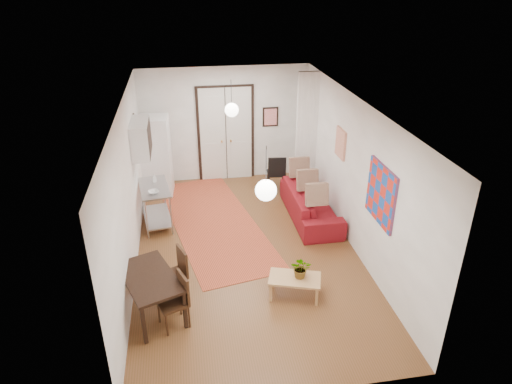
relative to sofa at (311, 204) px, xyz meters
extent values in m
plane|color=brown|center=(-1.59, -1.04, -0.33)|extent=(7.00, 7.00, 0.00)
cube|color=white|center=(-1.59, -1.04, 2.57)|extent=(4.20, 7.00, 0.02)
cube|color=white|center=(-1.59, 2.46, 1.12)|extent=(4.20, 0.02, 2.90)
cube|color=white|center=(-1.59, -4.54, 1.12)|extent=(4.20, 0.02, 2.90)
cube|color=white|center=(-3.69, -1.04, 1.12)|extent=(0.02, 7.00, 2.90)
cube|color=white|center=(0.51, -1.04, 1.12)|extent=(0.02, 7.00, 2.90)
cube|color=silver|center=(-1.59, 2.42, 0.87)|extent=(1.44, 0.06, 2.50)
cube|color=white|center=(0.26, 1.51, 1.12)|extent=(0.50, 0.10, 2.90)
cube|color=silver|center=(-3.51, 0.46, 1.57)|extent=(0.35, 1.00, 0.70)
cube|color=red|center=(0.49, -2.29, 1.32)|extent=(0.05, 1.00, 1.00)
cube|color=white|center=(0.49, -0.24, 1.47)|extent=(0.05, 0.50, 0.60)
cube|color=red|center=(-0.44, 2.43, 1.27)|extent=(0.40, 0.03, 0.50)
cube|color=#A36844|center=(-3.66, 0.96, 1.62)|extent=(0.03, 0.44, 0.54)
sphere|color=white|center=(-1.59, 0.96, 1.92)|extent=(0.30, 0.30, 0.30)
cylinder|color=black|center=(-1.59, 0.96, 2.32)|extent=(0.01, 0.01, 0.50)
sphere|color=white|center=(-1.59, -3.04, 1.92)|extent=(0.30, 0.30, 0.30)
cylinder|color=black|center=(-1.59, -3.04, 2.32)|extent=(0.01, 0.01, 0.50)
cube|color=#BA4A2E|center=(-2.14, 0.12, -0.33)|extent=(2.53, 4.72, 0.01)
imported|color=maroon|center=(0.00, 0.00, 0.00)|extent=(0.89, 2.27, 0.66)
cube|color=tan|center=(-1.00, -2.60, 0.03)|extent=(0.96, 0.71, 0.04)
cube|color=tan|center=(-1.38, -2.79, -0.16)|extent=(0.06, 0.06, 0.34)
cube|color=tan|center=(-0.62, -2.79, -0.16)|extent=(0.06, 0.06, 0.34)
cube|color=tan|center=(-1.38, -2.41, -0.16)|extent=(0.06, 0.06, 0.34)
cube|color=tan|center=(-0.62, -2.41, -0.16)|extent=(0.06, 0.06, 0.34)
imported|color=#295A28|center=(-0.90, -2.60, 0.23)|extent=(0.40, 0.38, 0.37)
cube|color=#A7A9AC|center=(-3.34, 0.26, 0.54)|extent=(0.73, 1.22, 0.04)
cube|color=#A7A9AC|center=(-3.34, 0.26, -0.16)|extent=(0.69, 1.18, 0.03)
cylinder|color=#A7A9AC|center=(-3.59, -0.28, 0.10)|extent=(0.04, 0.04, 0.87)
cylinder|color=#A7A9AC|center=(-3.09, -0.28, 0.10)|extent=(0.04, 0.04, 0.87)
cylinder|color=#A7A9AC|center=(-3.59, 0.80, 0.10)|extent=(0.04, 0.04, 0.87)
cylinder|color=#A7A9AC|center=(-3.09, 0.80, 0.10)|extent=(0.04, 0.04, 0.87)
imported|color=silver|center=(-3.34, -0.04, 0.58)|extent=(0.26, 0.26, 0.05)
imported|color=teal|center=(-3.34, 0.51, 0.65)|extent=(0.11, 0.11, 0.18)
cube|color=white|center=(-3.33, 1.82, 0.63)|extent=(0.72, 0.72, 1.92)
cube|color=black|center=(-3.34, -2.62, 0.35)|extent=(1.15, 1.46, 0.05)
cube|color=black|center=(-3.66, -3.21, 0.00)|extent=(0.07, 0.07, 0.66)
cube|color=black|center=(-3.02, -3.21, 0.00)|extent=(0.07, 0.07, 0.66)
cube|color=black|center=(-3.66, -2.02, 0.00)|extent=(0.07, 0.07, 0.66)
cube|color=black|center=(-3.02, -2.02, 0.00)|extent=(0.07, 0.07, 0.66)
cube|color=#351C10|center=(-3.00, -2.27, 0.09)|extent=(0.54, 0.53, 0.04)
cube|color=#351C10|center=(-3.00, -2.08, 0.33)|extent=(0.18, 0.39, 0.44)
cylinder|color=#351C10|center=(-3.17, -2.45, -0.12)|extent=(0.03, 0.03, 0.42)
cylinder|color=#351C10|center=(-2.83, -2.45, -0.12)|extent=(0.03, 0.03, 0.42)
cylinder|color=#351C10|center=(-3.17, -2.09, -0.12)|extent=(0.03, 0.03, 0.42)
cylinder|color=#351C10|center=(-2.83, -2.09, -0.12)|extent=(0.03, 0.03, 0.42)
cube|color=#351C10|center=(-3.00, -2.97, 0.09)|extent=(0.54, 0.53, 0.04)
cube|color=#351C10|center=(-3.00, -2.78, 0.33)|extent=(0.18, 0.39, 0.44)
cylinder|color=#351C10|center=(-3.17, -3.15, -0.12)|extent=(0.03, 0.03, 0.42)
cylinder|color=#351C10|center=(-2.83, -3.15, -0.12)|extent=(0.03, 0.03, 0.42)
cylinder|color=#351C10|center=(-3.17, -2.79, -0.12)|extent=(0.03, 0.03, 0.42)
cylinder|color=#351C10|center=(-2.83, -2.79, -0.12)|extent=(0.03, 0.03, 0.42)
cube|color=black|center=(-0.47, 1.47, 0.13)|extent=(0.48, 0.48, 0.04)
cube|color=black|center=(-0.47, 1.67, 0.38)|extent=(0.43, 0.09, 0.46)
cylinder|color=black|center=(-0.66, 1.29, -0.10)|extent=(0.03, 0.03, 0.46)
cylinder|color=black|center=(-0.29, 1.29, -0.10)|extent=(0.03, 0.03, 0.46)
cylinder|color=black|center=(-0.66, 1.66, -0.10)|extent=(0.03, 0.03, 0.46)
cylinder|color=black|center=(-0.29, 1.66, -0.10)|extent=(0.03, 0.03, 0.46)
camera|label=1|loc=(-2.65, -8.56, 4.66)|focal=32.00mm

